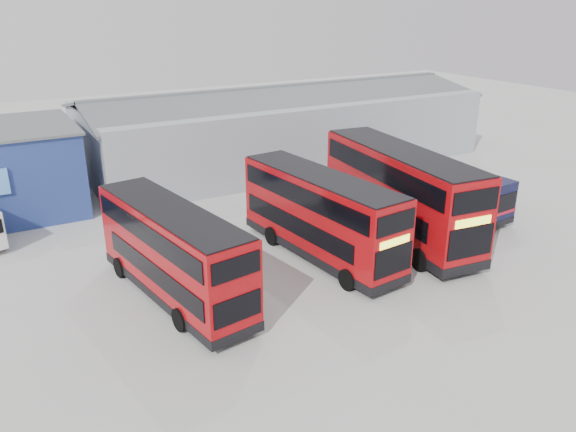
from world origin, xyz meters
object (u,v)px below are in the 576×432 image
Objects in this scene: double_decker_centre at (320,217)px; maintenance_shed at (283,127)px; double_decker_left at (173,254)px; single_decker_blue at (434,185)px; double_decker_right at (399,194)px.

maintenance_shed is at bearing 60.93° from double_decker_centre.
double_decker_centre is at bearing 174.74° from double_decker_left.
double_decker_centre reaches higher than single_decker_blue.
double_decker_centre is 1.02× the size of single_decker_blue.
maintenance_shed is 18.29m from double_decker_centre.
double_decker_right is (-2.28, -16.72, -0.21)m from maintenance_shed.
maintenance_shed reaches higher than double_decker_centre.
double_decker_centre is 10.43m from single_decker_blue.
double_decker_left is 0.97× the size of double_decker_centre.
double_decker_right is at bearing -4.95° from double_decker_centre.
double_decker_left is 17.93m from single_decker_blue.
double_decker_centre is 4.98m from double_decker_right.
double_decker_left is (-14.83, -17.26, -0.57)m from maintenance_shed.
double_decker_centre is at bearing 10.48° from single_decker_blue.
double_decker_left is 0.85× the size of double_decker_right.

